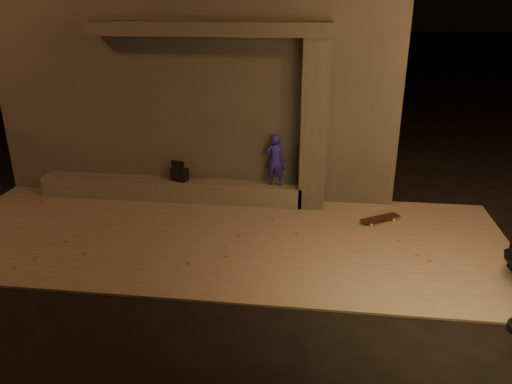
# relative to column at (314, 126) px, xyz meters

# --- Properties ---
(ground) EXTENTS (120.00, 120.00, 0.00)m
(ground) POSITION_rel_column_xyz_m (-1.70, -3.75, -1.84)
(ground) COLOR black
(ground) RESTS_ON ground
(sidewalk) EXTENTS (11.00, 4.40, 0.04)m
(sidewalk) POSITION_rel_column_xyz_m (-1.70, -1.75, -1.82)
(sidewalk) COLOR #645F58
(sidewalk) RESTS_ON ground
(building) EXTENTS (9.00, 5.10, 5.22)m
(building) POSITION_rel_column_xyz_m (-2.70, 2.74, 0.77)
(building) COLOR #3D3A37
(building) RESTS_ON ground
(ledge) EXTENTS (6.00, 0.55, 0.45)m
(ledge) POSITION_rel_column_xyz_m (-3.20, 0.00, -1.58)
(ledge) COLOR #4E4C47
(ledge) RESTS_ON sidewalk
(column) EXTENTS (0.55, 0.55, 3.60)m
(column) POSITION_rel_column_xyz_m (0.00, 0.00, 0.00)
(column) COLOR #3D3A37
(column) RESTS_ON sidewalk
(canopy) EXTENTS (5.00, 0.70, 0.28)m
(canopy) POSITION_rel_column_xyz_m (-2.20, 0.05, 1.94)
(canopy) COLOR #3D3A37
(canopy) RESTS_ON column
(skateboarder) EXTENTS (0.45, 0.32, 1.15)m
(skateboarder) POSITION_rel_column_xyz_m (-0.80, 0.00, -0.77)
(skateboarder) COLOR #241AAE
(skateboarder) RESTS_ON ledge
(backpack) EXTENTS (0.40, 0.32, 0.49)m
(backpack) POSITION_rel_column_xyz_m (-2.97, 0.00, -1.18)
(backpack) COLOR black
(backpack) RESTS_ON ledge
(skateboard) EXTENTS (0.86, 0.66, 0.10)m
(skateboard) POSITION_rel_column_xyz_m (1.44, -0.70, -1.72)
(skateboard) COLOR black
(skateboard) RESTS_ON sidewalk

